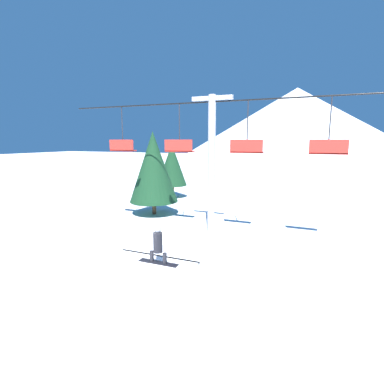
# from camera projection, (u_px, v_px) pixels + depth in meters

# --- Properties ---
(ground_plane) EXTENTS (220.00, 220.00, 0.00)m
(ground_plane) POSITION_uv_depth(u_px,v_px,m) (110.00, 313.00, 9.57)
(ground_plane) COLOR white
(mountain_ridge) EXTENTS (62.80, 62.80, 18.49)m
(mountain_ridge) POSITION_uv_depth(u_px,v_px,m) (296.00, 125.00, 76.62)
(mountain_ridge) COLOR silver
(mountain_ridge) RESTS_ON ground_plane
(snow_ramp) EXTENTS (3.08, 3.71, 1.42)m
(snow_ramp) POSITION_uv_depth(u_px,v_px,m) (130.00, 299.00, 9.06)
(snow_ramp) COLOR white
(snow_ramp) RESTS_ON ground_plane
(snowboarder) EXTENTS (1.41, 0.30, 1.29)m
(snowboarder) POSITION_uv_depth(u_px,v_px,m) (158.00, 245.00, 9.83)
(snowboarder) COLOR black
(snowboarder) RESTS_ON snow_ramp
(chairlift) EXTENTS (19.30, 0.44, 7.98)m
(chairlift) POSITION_uv_depth(u_px,v_px,m) (211.00, 154.00, 17.32)
(chairlift) COLOR #B2B2B7
(chairlift) RESTS_ON ground_plane
(pine_tree_near) EXTENTS (3.55, 3.55, 6.10)m
(pine_tree_near) POSITION_uv_depth(u_px,v_px,m) (153.00, 167.00, 21.79)
(pine_tree_near) COLOR #4C3823
(pine_tree_near) RESTS_ON ground_plane
(pine_tree_far) EXTENTS (2.83, 2.83, 5.18)m
(pine_tree_far) POSITION_uv_depth(u_px,v_px,m) (172.00, 165.00, 28.41)
(pine_tree_far) COLOR #4C3823
(pine_tree_far) RESTS_ON ground_plane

